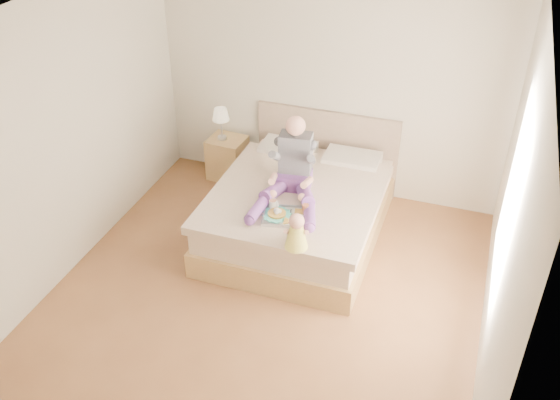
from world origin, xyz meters
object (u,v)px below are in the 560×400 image
(adult, at_px, (292,172))
(tray, at_px, (286,215))
(bed, at_px, (301,207))
(nightstand, at_px, (228,158))
(baby, at_px, (296,233))

(adult, distance_m, tray, 0.49)
(bed, distance_m, nightstand, 1.45)
(bed, relative_size, tray, 4.23)
(nightstand, height_order, baby, baby)
(tray, height_order, baby, baby)
(nightstand, xyz_separation_m, tray, (1.25, -1.42, 0.37))
(nightstand, bearing_deg, tray, -44.61)
(bed, relative_size, baby, 6.14)
(bed, relative_size, nightstand, 4.12)
(tray, xyz_separation_m, baby, (0.23, -0.40, 0.11))
(adult, relative_size, baby, 2.88)
(nightstand, relative_size, baby, 1.49)
(bed, relative_size, adult, 2.14)
(bed, xyz_separation_m, nightstand, (-1.21, 0.80, -0.05))
(nightstand, xyz_separation_m, baby, (1.48, -1.83, 0.49))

